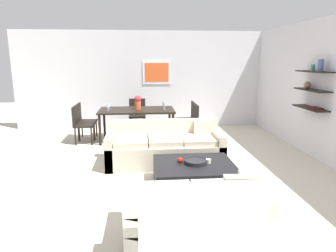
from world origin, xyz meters
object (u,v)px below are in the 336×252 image
dining_chair_left_far (84,118)px  dining_chair_head (137,113)px  decorative_bowl (196,161)px  dining_chair_right_near (192,120)px  wine_glass_right_far (164,104)px  apple_on_coffee_table (180,160)px  wine_glass_right_near (165,105)px  dining_chair_right_far (189,117)px  centerpiece_vase (138,102)px  wine_glass_left_far (109,105)px  wine_glass_left_near (108,107)px  dining_chair_left_near (80,122)px  dining_table (137,112)px  sofa_beige (165,148)px  candle_jar (208,161)px  coffee_table (194,175)px  loveseat_white (196,214)px

dining_chair_left_far → dining_chair_head: 1.47m
dining_chair_head → decorative_bowl: bearing=-76.3°
dining_chair_right_near → wine_glass_right_far: size_ratio=5.33×
apple_on_coffee_table → wine_glass_right_near: size_ratio=0.53×
dining_chair_head → dining_chair_right_far: size_ratio=1.00×
dining_chair_head → centerpiece_vase: bearing=-88.1°
wine_glass_left_far → wine_glass_left_near: bearing=-90.0°
apple_on_coffee_table → dining_chair_left_near: 3.29m
dining_table → wine_glass_left_near: size_ratio=13.07×
sofa_beige → dining_chair_right_far: size_ratio=2.42×
decorative_bowl → wine_glass_right_near: wine_glass_right_near is taller
decorative_bowl → apple_on_coffee_table: apple_on_coffee_table is taller
candle_jar → wine_glass_left_near: size_ratio=0.57×
dining_chair_left_far → decorative_bowl: bearing=-54.5°
decorative_bowl → dining_chair_right_near: bearing=81.9°
dining_chair_right_far → candle_jar: bearing=-93.3°
dining_table → wine_glass_right_near: size_ratio=11.08×
dining_chair_left_far → coffee_table: bearing=-54.7°
wine_glass_left_far → dining_table: bearing=-10.4°
dining_chair_head → dining_chair_right_near: same height
dining_chair_left_far → wine_glass_left_far: (0.63, -0.10, 0.34)m
dining_chair_left_far → dining_chair_right_far: size_ratio=1.00×
wine_glass_left_far → centerpiece_vase: bearing=-10.5°
wine_glass_left_far → wine_glass_right_near: size_ratio=0.85×
decorative_bowl → centerpiece_vase: (-0.89, 2.88, 0.51)m
sofa_beige → coffee_table: (0.36, -1.13, -0.10)m
candle_jar → wine_glass_right_near: size_ratio=0.49×
decorative_bowl → wine_glass_left_far: (-1.59, 3.01, 0.43)m
loveseat_white → dining_chair_left_near: dining_chair_left_near is taller
dining_chair_left_near → dining_chair_right_near: same height
wine_glass_left_near → wine_glass_right_near: wine_glass_right_near is taller
decorative_bowl → candle_jar: bearing=2.5°
coffee_table → decorative_bowl: (0.02, -0.00, 0.22)m
loveseat_white → dining_chair_right_far: size_ratio=1.71×
apple_on_coffee_table → centerpiece_vase: 2.95m
dining_chair_left_near → dining_chair_right_far: (2.60, 0.44, 0.00)m
loveseat_white → wine_glass_right_far: (-0.02, 4.38, 0.57)m
coffee_table → wine_glass_right_far: bearing=94.4°
loveseat_white → dining_chair_right_far: dining_chair_right_far is taller
wine_glass_left_far → dining_chair_head: bearing=49.4°
wine_glass_right_far → coffee_table: bearing=-85.6°
wine_glass_right_far → wine_glass_left_far: bearing=180.0°
wine_glass_left_far → wine_glass_right_near: 1.36m
dining_chair_left_near → wine_glass_left_near: 0.73m
dining_chair_left_near → dining_chair_right_near: 2.60m
candle_jar → dining_chair_right_near: dining_chair_right_near is taller
dining_chair_left_near → centerpiece_vase: bearing=9.2°
sofa_beige → wine_glass_left_far: size_ratio=15.52×
apple_on_coffee_table → wine_glass_left_far: wine_glass_left_far is taller
loveseat_white → centerpiece_vase: (-0.66, 4.25, 0.63)m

